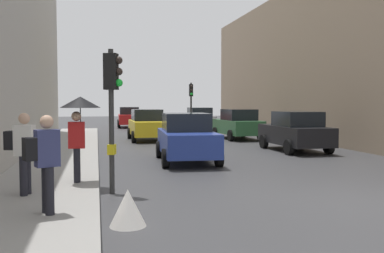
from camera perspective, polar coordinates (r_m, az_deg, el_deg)
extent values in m
plane|color=#38383A|center=(10.17, 21.82, -9.24)|extent=(120.00, 120.00, 0.00)
cube|color=gray|center=(14.40, -17.59, -5.23)|extent=(2.65, 40.00, 0.16)
cylinder|color=#2D2D2D|center=(10.23, -10.62, 0.58)|extent=(0.12, 0.12, 3.39)
cube|color=black|center=(10.25, -10.69, 7.16)|extent=(0.37, 0.33, 0.84)
cube|color=yellow|center=(10.28, -10.59, -3.00)|extent=(0.22, 0.24, 0.24)
sphere|color=#2D231E|center=(10.21, -9.69, 8.65)|extent=(0.18, 0.18, 0.18)
sphere|color=#2D231E|center=(10.19, -9.67, 7.19)|extent=(0.18, 0.18, 0.18)
sphere|color=green|center=(10.17, -9.66, 5.73)|extent=(0.18, 0.18, 0.18)
cylinder|color=#2D2D2D|center=(29.82, -0.13, 2.44)|extent=(0.12, 0.12, 3.52)
cube|color=black|center=(29.83, -0.13, 4.82)|extent=(0.25, 0.31, 0.84)
cube|color=yellow|center=(29.84, -0.13, 1.08)|extent=(0.21, 0.17, 0.24)
sphere|color=#2D231E|center=(29.66, -0.06, 5.33)|extent=(0.18, 0.18, 0.18)
sphere|color=#2D231E|center=(29.65, -0.06, 4.83)|extent=(0.18, 0.18, 0.18)
sphere|color=green|center=(29.64, -0.06, 4.33)|extent=(0.18, 0.18, 0.18)
cube|color=#2D6038|center=(25.53, 6.02, -0.04)|extent=(1.98, 4.27, 0.80)
cube|color=black|center=(25.27, 6.23, 1.56)|extent=(1.69, 2.07, 0.64)
cylinder|color=black|center=(26.53, 3.15, -0.77)|extent=(0.25, 0.65, 0.64)
cylinder|color=black|center=(27.14, 6.76, -0.70)|extent=(0.25, 0.65, 0.64)
cylinder|color=black|center=(23.98, 5.16, -1.20)|extent=(0.25, 0.65, 0.64)
cylinder|color=black|center=(24.66, 9.09, -1.11)|extent=(0.25, 0.65, 0.64)
cube|color=yellow|center=(24.55, -5.92, -0.17)|extent=(1.84, 4.22, 0.80)
cube|color=black|center=(24.76, -6.01, 1.53)|extent=(1.62, 2.01, 0.64)
cylinder|color=black|center=(23.37, -3.32, -1.31)|extent=(0.23, 0.64, 0.64)
cylinder|color=black|center=(23.14, -7.72, -1.38)|extent=(0.23, 0.64, 0.64)
cylinder|color=black|center=(26.03, -4.32, -0.85)|extent=(0.23, 0.64, 0.64)
cylinder|color=black|center=(25.82, -8.27, -0.91)|extent=(0.23, 0.64, 0.64)
cube|color=black|center=(19.60, 13.42, -1.08)|extent=(1.80, 4.20, 0.80)
cube|color=black|center=(19.34, 13.77, 0.99)|extent=(1.60, 2.00, 0.64)
cylinder|color=black|center=(20.50, 9.49, -1.98)|extent=(0.22, 0.64, 0.64)
cylinder|color=black|center=(21.24, 14.00, -1.85)|extent=(0.22, 0.64, 0.64)
cylinder|color=black|center=(18.04, 12.71, -2.71)|extent=(0.22, 0.64, 0.64)
cylinder|color=black|center=(18.87, 17.66, -2.53)|extent=(0.22, 0.64, 0.64)
cube|color=navy|center=(15.58, -0.70, -2.08)|extent=(2.07, 4.31, 0.80)
cube|color=black|center=(15.78, -0.82, 0.61)|extent=(1.73, 2.10, 0.64)
cylinder|color=black|center=(14.46, 3.60, -4.09)|extent=(0.26, 0.65, 0.64)
cylinder|color=black|center=(14.19, -3.54, -4.23)|extent=(0.26, 0.65, 0.64)
cylinder|color=black|center=(17.09, 1.66, -2.96)|extent=(0.26, 0.65, 0.64)
cylinder|color=black|center=(16.86, -4.37, -3.05)|extent=(0.26, 0.65, 0.64)
cube|color=#BCBCC1|center=(33.94, 0.92, 0.77)|extent=(1.83, 4.21, 0.80)
cube|color=black|center=(33.67, 1.01, 1.98)|extent=(1.61, 2.01, 0.64)
cylinder|color=black|center=(35.09, -1.01, 0.20)|extent=(0.22, 0.64, 0.64)
cylinder|color=black|center=(35.48, 1.84, 0.23)|extent=(0.22, 0.64, 0.64)
cylinder|color=black|center=(32.45, -0.10, -0.04)|extent=(0.22, 0.64, 0.64)
cylinder|color=black|center=(32.87, 2.97, -0.01)|extent=(0.22, 0.64, 0.64)
cube|color=red|center=(37.77, -8.32, 0.99)|extent=(1.95, 4.26, 0.80)
cube|color=black|center=(38.00, -8.34, 2.08)|extent=(1.67, 2.06, 0.64)
cylinder|color=black|center=(36.48, -6.82, 0.29)|extent=(0.24, 0.65, 0.64)
cylinder|color=black|center=(36.41, -9.65, 0.26)|extent=(0.24, 0.65, 0.64)
cylinder|color=black|center=(39.17, -7.07, 0.49)|extent=(0.24, 0.65, 0.64)
cylinder|color=black|center=(39.11, -9.70, 0.46)|extent=(0.24, 0.65, 0.64)
cylinder|color=black|center=(11.30, -14.96, -4.88)|extent=(0.16, 0.16, 0.85)
cylinder|color=black|center=(11.10, -15.01, -5.02)|extent=(0.16, 0.16, 0.85)
cube|color=red|center=(11.12, -15.04, -1.09)|extent=(0.40, 0.26, 0.66)
sphere|color=tan|center=(11.10, -15.08, 1.33)|extent=(0.24, 0.24, 0.24)
cylinder|color=black|center=(11.10, -14.55, 0.20)|extent=(0.02, 0.02, 0.90)
cone|color=black|center=(11.09, -14.59, 3.14)|extent=(1.00, 1.00, 0.28)
cylinder|color=black|center=(8.28, -18.74, -7.87)|extent=(0.16, 0.16, 0.85)
cylinder|color=black|center=(8.09, -18.35, -8.12)|extent=(0.16, 0.16, 0.85)
cube|color=navy|center=(8.08, -18.64, -2.73)|extent=(0.47, 0.39, 0.66)
sphere|color=tan|center=(8.04, -18.70, 0.60)|extent=(0.24, 0.24, 0.24)
cube|color=black|center=(8.00, -20.71, -2.83)|extent=(0.29, 0.33, 0.40)
cylinder|color=black|center=(10.08, -20.98, -5.95)|extent=(0.16, 0.16, 0.85)
cylinder|color=black|center=(9.90, -21.43, -6.13)|extent=(0.16, 0.16, 0.85)
cube|color=silver|center=(9.90, -21.29, -1.72)|extent=(0.45, 0.35, 0.66)
sphere|color=tan|center=(9.87, -21.35, 1.00)|extent=(0.24, 0.24, 0.24)
cube|color=black|center=(10.02, -22.87, -1.70)|extent=(0.26, 0.32, 0.40)
cone|color=silver|center=(7.68, -8.50, -10.60)|extent=(0.64, 0.64, 0.65)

